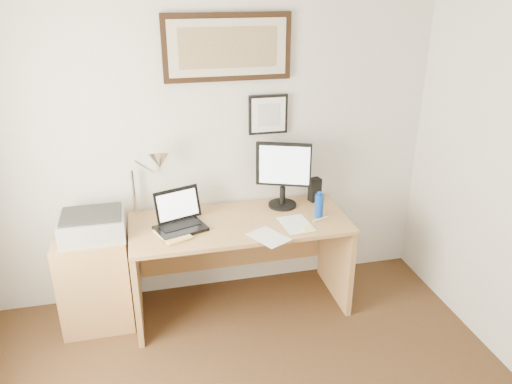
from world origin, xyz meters
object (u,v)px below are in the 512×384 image
object	(u,v)px
desk	(238,244)
lcd_monitor	(283,172)
laptop	(180,220)
printer	(92,225)
side_cabinet	(96,281)
water_bottle	(319,206)
book	(160,238)

from	to	relation	value
desk	lcd_monitor	size ratio (longest dim) A/B	3.08
laptop	printer	distance (m)	0.60
side_cabinet	water_bottle	distance (m)	1.73
desk	printer	distance (m)	1.08
desk	lcd_monitor	xyz separation A→B (m)	(0.38, 0.09, 0.53)
lcd_monitor	side_cabinet	bearing A→B (deg)	-174.92
book	desk	bearing A→B (deg)	21.73
water_bottle	desk	xyz separation A→B (m)	(-0.59, 0.15, -0.33)
water_bottle	book	world-z (taller)	water_bottle
side_cabinet	lcd_monitor	bearing A→B (deg)	5.08
water_bottle	desk	size ratio (longest dim) A/B	0.11
water_bottle	printer	size ratio (longest dim) A/B	0.42
water_bottle	book	distance (m)	1.18
laptop	lcd_monitor	bearing A→B (deg)	11.66
printer	water_bottle	bearing A→B (deg)	-3.87
book	lcd_monitor	distance (m)	1.06
water_bottle	laptop	world-z (taller)	laptop
laptop	lcd_monitor	world-z (taller)	lcd_monitor
lcd_monitor	printer	world-z (taller)	lcd_monitor
desk	laptop	xyz separation A→B (m)	(-0.44, -0.08, 0.29)
desk	laptop	size ratio (longest dim) A/B	4.01
water_bottle	printer	distance (m)	1.63
lcd_monitor	printer	bearing A→B (deg)	-174.68
book	laptop	distance (m)	0.22
book	printer	size ratio (longest dim) A/B	0.58
side_cabinet	book	world-z (taller)	book
book	laptop	bearing A→B (deg)	46.91
water_bottle	desk	distance (m)	0.69
water_bottle	lcd_monitor	distance (m)	0.38
desk	lcd_monitor	bearing A→B (deg)	13.81
water_bottle	laptop	bearing A→B (deg)	175.92
water_bottle	book	xyz separation A→B (m)	(-1.18, -0.08, -0.08)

